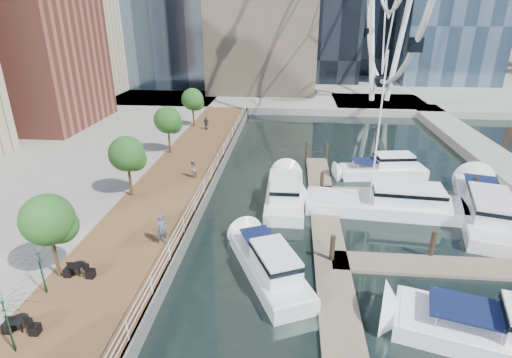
{
  "coord_description": "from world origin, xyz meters",
  "views": [
    {
      "loc": [
        0.36,
        -12.3,
        13.62
      ],
      "look_at": [
        -1.96,
        13.24,
        3.0
      ],
      "focal_mm": 28.0,
      "sensor_mm": 36.0,
      "label": 1
    }
  ],
  "objects": [
    {
      "name": "street_trees",
      "position": [
        -11.4,
        14.0,
        4.29
      ],
      "size": [
        2.6,
        42.6,
        4.6
      ],
      "color": "#3F2B1C",
      "rests_on": "ground"
    },
    {
      "name": "pier",
      "position": [
        14.0,
        52.0,
        0.5
      ],
      "size": [
        14.0,
        12.0,
        1.0
      ],
      "primitive_type": "cube",
      "color": "gray",
      "rests_on": "ground"
    },
    {
      "name": "land_far",
      "position": [
        0.0,
        102.0,
        0.5
      ],
      "size": [
        200.0,
        114.0,
        1.0
      ],
      "primitive_type": "cube",
      "color": "gray",
      "rests_on": "ground"
    },
    {
      "name": "moored_yachts",
      "position": [
        7.46,
        13.8,
        0.0
      ],
      "size": [
        21.4,
        34.43,
        11.5
      ],
      "color": "white",
      "rests_on": "ground"
    },
    {
      "name": "seawall",
      "position": [
        -6.0,
        15.0,
        0.5
      ],
      "size": [
        0.25,
        60.0,
        1.0
      ],
      "primitive_type": "cube",
      "color": "#595954",
      "rests_on": "ground"
    },
    {
      "name": "pedestrian_near",
      "position": [
        -6.98,
        7.58,
        1.95
      ],
      "size": [
        0.83,
        0.76,
        1.91
      ],
      "primitive_type": "imported",
      "rotation": [
        0.0,
        0.0,
        0.58
      ],
      "color": "#444B5B",
      "rests_on": "boardwalk"
    },
    {
      "name": "pedestrian_mid",
      "position": [
        -7.66,
        17.91,
        1.76
      ],
      "size": [
        0.84,
        0.92,
        1.52
      ],
      "primitive_type": "imported",
      "rotation": [
        0.0,
        0.0,
        -2.02
      ],
      "color": "gray",
      "rests_on": "boardwalk"
    },
    {
      "name": "floating_docks",
      "position": [
        7.97,
        9.98,
        0.49
      ],
      "size": [
        16.0,
        34.0,
        2.6
      ],
      "color": "#6D6051",
      "rests_on": "ground"
    },
    {
      "name": "boardwalk",
      "position": [
        -9.0,
        15.0,
        0.5
      ],
      "size": [
        6.0,
        60.0,
        1.0
      ],
      "primitive_type": "cube",
      "color": "brown",
      "rests_on": "ground"
    },
    {
      "name": "railing",
      "position": [
        -6.1,
        15.0,
        1.52
      ],
      "size": [
        0.1,
        60.0,
        1.05
      ],
      "primitive_type": null,
      "color": "white",
      "rests_on": "boardwalk"
    },
    {
      "name": "pedestrian_far",
      "position": [
        -9.62,
        32.85,
        1.77
      ],
      "size": [
        0.97,
        0.71,
        1.53
      ],
      "primitive_type": "imported",
      "rotation": [
        0.0,
        0.0,
        2.72
      ],
      "color": "#343941",
      "rests_on": "boardwalk"
    }
  ]
}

